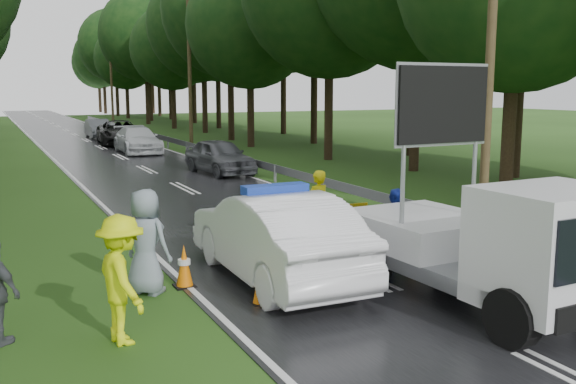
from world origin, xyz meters
TOP-DOWN VIEW (x-y plane):
  - ground at (0.00, 0.00)m, footprint 160.00×160.00m
  - road at (0.00, 30.00)m, footprint 7.00×140.00m
  - guardrail at (3.70, 29.67)m, footprint 0.12×60.06m
  - utility_pole_near at (5.20, 2.00)m, footprint 1.40×0.24m
  - utility_pole_mid at (5.20, 28.00)m, footprint 1.40×0.24m
  - utility_pole_far at (5.20, 54.00)m, footprint 1.40×0.24m
  - police_sedan at (-1.67, 0.18)m, footprint 1.90×5.23m
  - work_truck at (0.96, -2.81)m, footprint 2.51×5.23m
  - barrier at (0.00, 1.57)m, footprint 2.60×0.06m
  - officer at (0.45, 2.40)m, footprint 0.74×0.58m
  - civilian at (1.40, 0.50)m, footprint 0.95×0.94m
  - bystander_left at (-4.97, -1.69)m, footprint 0.89×1.33m
  - bystander_right at (-4.12, 0.42)m, footprint 1.08×1.11m
  - queue_car_first at (2.60, 15.40)m, footprint 2.20×4.59m
  - queue_car_second at (1.37, 25.85)m, footprint 2.14×5.15m
  - queue_car_third at (1.51, 31.85)m, footprint 3.12×5.86m
  - queue_car_fourth at (1.14, 37.85)m, footprint 1.48×4.22m
  - cone_near_left at (-2.50, -1.00)m, footprint 0.30×0.30m
  - cone_center at (0.50, 0.00)m, footprint 0.31×0.31m
  - cone_far at (0.04, 4.07)m, footprint 0.30×0.30m
  - cone_left_mid at (-3.40, 0.50)m, footprint 0.38×0.38m
  - cone_right at (2.58, 1.50)m, footprint 0.35×0.35m

SIDE VIEW (x-z plane):
  - ground at x=0.00m, z-range 0.00..0.00m
  - road at x=0.00m, z-range 0.00..0.02m
  - cone_far at x=0.04m, z-range -0.01..0.63m
  - cone_near_left at x=-2.50m, z-range -0.01..0.63m
  - cone_center at x=0.50m, z-range -0.01..0.64m
  - cone_right at x=2.58m, z-range -0.01..0.72m
  - cone_left_mid at x=-3.40m, z-range -0.01..0.80m
  - guardrail at x=3.70m, z-range 0.20..0.90m
  - queue_car_fourth at x=1.14m, z-range 0.00..1.39m
  - queue_car_second at x=1.37m, z-range 0.00..1.49m
  - queue_car_first at x=2.60m, z-range 0.00..1.51m
  - civilian at x=1.40m, z-range 0.00..1.55m
  - queue_car_third at x=1.51m, z-range 0.00..1.57m
  - barrier at x=0.00m, z-range 0.27..1.35m
  - police_sedan at x=-1.67m, z-range -0.08..1.80m
  - officer at x=0.45m, z-range 0.00..1.78m
  - bystander_left at x=-4.97m, z-range 0.00..1.91m
  - bystander_right at x=-4.12m, z-range 0.00..1.93m
  - work_truck at x=0.96m, z-range -0.94..3.15m
  - utility_pole_near at x=5.20m, z-range 0.06..10.06m
  - utility_pole_mid at x=5.20m, z-range 0.06..10.06m
  - utility_pole_far at x=5.20m, z-range 0.06..10.06m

